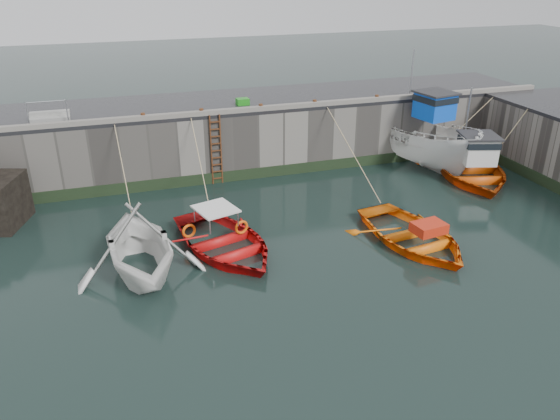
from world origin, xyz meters
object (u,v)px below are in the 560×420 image
object	(u,v)px
boat_far_orange	(470,168)
fish_crate	(243,102)
boat_near_white	(142,272)
bollard_c	(261,107)
boat_far_white	(422,141)
bollard_b	(201,112)
boat_near_navy	(412,242)
boat_near_blue	(224,249)
bollard_d	(315,103)
bollard_e	(377,98)
bollard_a	(143,116)
ladder	(216,150)

from	to	relation	value
boat_far_orange	fish_crate	distance (m)	11.14
boat_near_white	bollard_c	size ratio (longest dim) A/B	18.11
boat_far_white	bollard_b	world-z (taller)	boat_far_white
boat_near_navy	bollard_c	size ratio (longest dim) A/B	18.51
boat_near_blue	fish_crate	world-z (taller)	fish_crate
bollard_d	bollard_b	bearing A→B (deg)	180.00
bollard_e	boat_near_blue	bearing A→B (deg)	-144.14
boat_near_white	bollard_c	xyz separation A→B (m)	(6.22, 7.26, 3.30)
boat_near_white	bollard_d	xyz separation A→B (m)	(8.82, 7.26, 3.30)
fish_crate	bollard_c	size ratio (longest dim) A/B	2.04
boat_near_blue	boat_near_navy	xyz separation A→B (m)	(6.62, -1.57, 0.00)
bollard_d	boat_near_navy	bearing A→B (deg)	-84.90
boat_near_white	boat_far_orange	xyz separation A→B (m)	(15.50, 4.10, 0.41)
bollard_b	bollard_c	distance (m)	2.70
bollard_b	bollard_e	xyz separation A→B (m)	(8.50, 0.00, 0.00)
bollard_a	bollard_e	size ratio (longest dim) A/B	1.00
boat_far_white	bollard_a	world-z (taller)	boat_far_white
boat_near_white	boat_near_navy	xyz separation A→B (m)	(9.55, -0.88, 0.00)
bollard_d	bollard_e	size ratio (longest dim) A/B	1.00
boat_near_blue	bollard_c	xyz separation A→B (m)	(3.29, 6.57, 3.30)
boat_near_white	fish_crate	size ratio (longest dim) A/B	8.88
boat_near_navy	bollard_d	bearing A→B (deg)	87.74
bollard_e	bollard_c	bearing A→B (deg)	180.00
boat_near_white	boat_near_blue	distance (m)	3.01
boat_near_blue	bollard_d	world-z (taller)	bollard_d
fish_crate	bollard_e	world-z (taller)	fish_crate
ladder	bollard_e	world-z (taller)	bollard_e
boat_near_blue	boat_far_white	size ratio (longest dim) A/B	0.70
fish_crate	bollard_c	distance (m)	1.34
boat_near_navy	boat_far_white	xyz separation A→B (m)	(4.70, 7.29, 1.17)
boat_far_orange	bollard_c	distance (m)	10.22
bollard_b	ladder	bearing A→B (deg)	-33.86
boat_near_navy	boat_far_white	size ratio (longest dim) A/B	0.68
boat_far_white	fish_crate	distance (m)	9.06
ladder	bollard_e	xyz separation A→B (m)	(8.00, 0.34, 1.71)
boat_near_blue	boat_far_orange	world-z (taller)	boat_far_orange
ladder	fish_crate	xyz separation A→B (m)	(1.67, 1.56, 1.71)
fish_crate	bollard_e	bearing A→B (deg)	-13.39
boat_near_blue	boat_far_orange	distance (m)	13.04
boat_near_white	bollard_c	bearing A→B (deg)	44.10
ladder	boat_far_orange	bearing A→B (deg)	-13.82
fish_crate	boat_far_orange	bearing A→B (deg)	-26.52
bollard_b	bollard_d	xyz separation A→B (m)	(5.30, 0.00, 0.00)
boat_near_navy	fish_crate	world-z (taller)	fish_crate
boat_near_white	bollard_e	xyz separation A→B (m)	(12.02, 7.26, 3.30)
boat_far_white	fish_crate	xyz separation A→B (m)	(-8.56, 2.07, 2.13)
bollard_c	boat_near_white	bearing A→B (deg)	-130.57
fish_crate	bollard_a	xyz separation A→B (m)	(-4.67, -1.22, -0.01)
boat_near_navy	bollard_a	bearing A→B (deg)	128.96
boat_far_orange	bollard_b	xyz separation A→B (m)	(-11.99, 3.16, 2.89)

